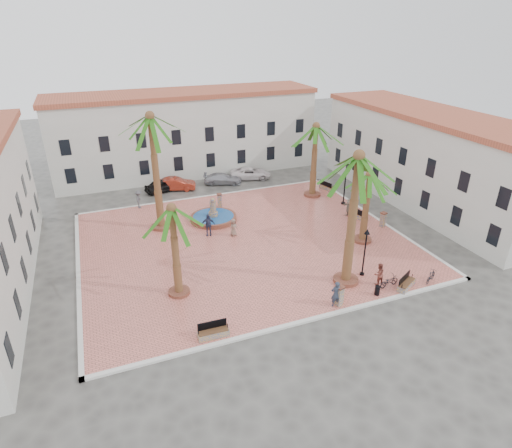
% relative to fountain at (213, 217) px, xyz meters
% --- Properties ---
extents(ground, '(120.00, 120.00, 0.00)m').
position_rel_fountain_xyz_m(ground, '(1.23, -5.04, -0.45)').
color(ground, '#56544F').
rests_on(ground, ground).
extents(plaza, '(26.00, 22.00, 0.15)m').
position_rel_fountain_xyz_m(plaza, '(1.23, -5.04, -0.37)').
color(plaza, '#DE7263').
rests_on(plaza, ground).
extents(kerb_n, '(26.30, 0.30, 0.16)m').
position_rel_fountain_xyz_m(kerb_n, '(1.23, 5.96, -0.37)').
color(kerb_n, silver).
rests_on(kerb_n, ground).
extents(kerb_s, '(26.30, 0.30, 0.16)m').
position_rel_fountain_xyz_m(kerb_s, '(1.23, -16.04, -0.37)').
color(kerb_s, silver).
rests_on(kerb_s, ground).
extents(kerb_e, '(0.30, 22.30, 0.16)m').
position_rel_fountain_xyz_m(kerb_e, '(14.23, -5.04, -0.37)').
color(kerb_e, silver).
rests_on(kerb_e, ground).
extents(kerb_w, '(0.30, 22.30, 0.16)m').
position_rel_fountain_xyz_m(kerb_w, '(-11.77, -5.04, -0.37)').
color(kerb_w, silver).
rests_on(kerb_w, ground).
extents(building_north, '(30.40, 7.40, 9.50)m').
position_rel_fountain_xyz_m(building_north, '(1.23, 14.95, 4.32)').
color(building_north, silver).
rests_on(building_north, ground).
extents(building_east, '(7.40, 26.40, 9.00)m').
position_rel_fountain_xyz_m(building_east, '(21.22, -3.05, 4.07)').
color(building_east, silver).
rests_on(building_east, ground).
extents(fountain, '(4.23, 4.23, 2.18)m').
position_rel_fountain_xyz_m(fountain, '(0.00, 0.00, 0.00)').
color(fountain, brown).
rests_on(fountain, plaza).
extents(palm_nw, '(5.63, 5.63, 10.22)m').
position_rel_fountain_xyz_m(palm_nw, '(-4.74, 0.14, 8.53)').
color(palm_nw, brown).
rests_on(palm_nw, plaza).
extents(palm_sw, '(4.73, 4.73, 6.62)m').
position_rel_fountain_xyz_m(palm_sw, '(-5.44, -10.37, 5.23)').
color(palm_sw, brown).
rests_on(palm_sw, plaza).
extents(palm_s, '(5.69, 5.69, 9.56)m').
position_rel_fountain_xyz_m(palm_s, '(5.82, -13.23, 7.88)').
color(palm_s, brown).
rests_on(palm_s, plaza).
extents(palm_e, '(4.98, 4.98, 6.18)m').
position_rel_fountain_xyz_m(palm_e, '(10.41, -8.47, 4.76)').
color(palm_e, brown).
rests_on(palm_e, plaza).
extents(palm_ne, '(5.59, 5.59, 7.68)m').
position_rel_fountain_xyz_m(palm_ne, '(11.33, 2.05, 6.10)').
color(palm_ne, brown).
rests_on(palm_ne, plaza).
extents(bench_s, '(1.85, 0.62, 0.97)m').
position_rel_fountain_xyz_m(bench_s, '(-4.52, -15.43, -0.02)').
color(bench_s, '#85705E').
rests_on(bench_s, plaza).
extents(bench_se, '(1.85, 1.33, 0.95)m').
position_rel_fountain_xyz_m(bench_se, '(9.27, -15.43, -0.03)').
color(bench_se, '#85705E').
rests_on(bench_se, plaza).
extents(bench_e, '(0.97, 1.96, 0.99)m').
position_rel_fountain_xyz_m(bench_e, '(12.60, -4.45, -0.02)').
color(bench_e, '#85705E').
rests_on(bench_e, plaza).
extents(bench_ne, '(1.03, 1.89, 0.95)m').
position_rel_fountain_xyz_m(bench_ne, '(13.61, 2.97, -0.03)').
color(bench_ne, '#85705E').
rests_on(bench_ne, plaza).
extents(lamppost_s, '(0.40, 0.40, 3.69)m').
position_rel_fountain_xyz_m(lamppost_s, '(7.39, -12.92, 2.21)').
color(lamppost_s, black).
rests_on(lamppost_s, plaza).
extents(lamppost_e, '(0.49, 0.49, 4.49)m').
position_rel_fountain_xyz_m(lamppost_e, '(13.15, -1.11, 2.74)').
color(lamppost_e, black).
rests_on(lamppost_e, plaza).
extents(bollard_se, '(0.63, 0.63, 1.43)m').
position_rel_fountain_xyz_m(bollard_se, '(3.90, -15.44, 0.45)').
color(bollard_se, '#85705E').
rests_on(bollard_se, plaza).
extents(bollard_n, '(0.55, 0.55, 1.35)m').
position_rel_fountain_xyz_m(bollard_n, '(1.44, 2.76, 0.40)').
color(bollard_n, '#85705E').
rests_on(bollard_n, plaza).
extents(bollard_e, '(0.58, 0.58, 1.35)m').
position_rel_fountain_xyz_m(bollard_e, '(13.63, -6.82, 0.40)').
color(bollard_e, '#85705E').
rests_on(bollard_e, plaza).
extents(litter_bin, '(0.35, 0.35, 0.67)m').
position_rel_fountain_xyz_m(litter_bin, '(6.90, -15.39, 0.04)').
color(litter_bin, black).
rests_on(litter_bin, plaza).
extents(cyclist_a, '(0.75, 0.59, 1.83)m').
position_rel_fountain_xyz_m(cyclist_a, '(3.63, -15.44, 0.62)').
color(cyclist_a, '#2B3344').
rests_on(cyclist_a, plaza).
extents(bicycle_a, '(1.65, 0.76, 0.83)m').
position_rel_fountain_xyz_m(bicycle_a, '(8.25, -14.85, 0.12)').
color(bicycle_a, black).
rests_on(bicycle_a, plaza).
extents(cyclist_b, '(0.81, 0.64, 1.63)m').
position_rel_fountain_xyz_m(cyclist_b, '(7.72, -14.33, 0.52)').
color(cyclist_b, brown).
rests_on(cyclist_b, plaza).
extents(bicycle_b, '(1.51, 1.04, 0.89)m').
position_rel_fountain_xyz_m(bicycle_b, '(11.35, -15.44, 0.15)').
color(bicycle_b, black).
rests_on(bicycle_b, plaza).
extents(pedestrian_fountain_a, '(0.88, 0.75, 1.53)m').
position_rel_fountain_xyz_m(pedestrian_fountain_a, '(0.73, -3.65, 0.47)').
color(pedestrian_fountain_a, '#7F6556').
rests_on(pedestrian_fountain_a, plaza).
extents(pedestrian_fountain_b, '(1.23, 0.75, 1.97)m').
position_rel_fountain_xyz_m(pedestrian_fountain_b, '(-1.24, -2.78, 0.69)').
color(pedestrian_fountain_b, '#2C3454').
rests_on(pedestrian_fountain_b, plaza).
extents(pedestrian_north, '(0.92, 1.29, 1.81)m').
position_rel_fountain_xyz_m(pedestrian_north, '(-5.94, 5.36, 0.61)').
color(pedestrian_north, '#4C4D51').
rests_on(pedestrian_north, plaza).
extents(pedestrian_east, '(0.53, 1.62, 1.74)m').
position_rel_fountain_xyz_m(pedestrian_east, '(11.98, -3.83, 0.58)').
color(pedestrian_east, gray).
rests_on(pedestrian_east, plaza).
extents(car_black, '(4.24, 2.57, 1.35)m').
position_rel_fountain_xyz_m(car_black, '(-2.89, 9.26, 0.23)').
color(car_black, black).
rests_on(car_black, ground).
extents(car_red, '(4.44, 2.60, 1.38)m').
position_rel_fountain_xyz_m(car_red, '(-1.54, 9.19, 0.24)').
color(car_red, maroon).
rests_on(car_red, ground).
extents(car_silver, '(4.53, 3.02, 1.22)m').
position_rel_fountain_xyz_m(car_silver, '(3.76, 9.13, 0.16)').
color(car_silver, '#A1A1A9').
rests_on(car_silver, ground).
extents(car_white, '(5.12, 3.44, 1.30)m').
position_rel_fountain_xyz_m(car_white, '(7.32, 9.70, 0.21)').
color(car_white, white).
rests_on(car_white, ground).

